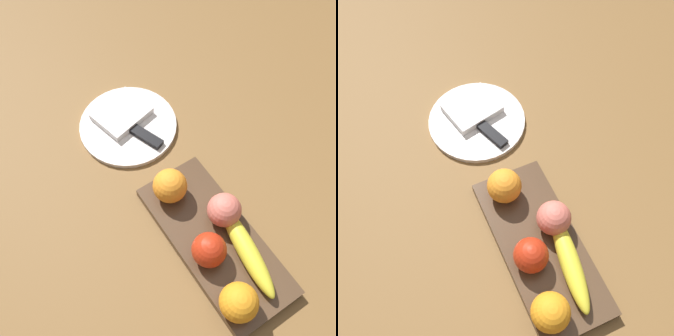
% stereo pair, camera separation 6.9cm
% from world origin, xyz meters
% --- Properties ---
extents(ground_plane, '(2.40, 2.40, 0.00)m').
position_xyz_m(ground_plane, '(0.00, 0.00, 0.00)').
color(ground_plane, brown).
extents(fruit_tray, '(0.35, 0.15, 0.02)m').
position_xyz_m(fruit_tray, '(-0.00, -0.02, 0.01)').
color(fruit_tray, '#4E3623').
rests_on(fruit_tray, ground_plane).
extents(apple, '(0.07, 0.07, 0.07)m').
position_xyz_m(apple, '(-0.02, 0.01, 0.06)').
color(apple, red).
rests_on(apple, fruit_tray).
extents(banana, '(0.20, 0.07, 0.04)m').
position_xyz_m(banana, '(-0.06, -0.05, 0.04)').
color(banana, yellow).
rests_on(banana, fruit_tray).
extents(orange_near_apple, '(0.07, 0.07, 0.07)m').
position_xyz_m(orange_near_apple, '(-0.12, 0.02, 0.06)').
color(orange_near_apple, orange).
rests_on(orange_near_apple, fruit_tray).
extents(orange_near_banana, '(0.07, 0.07, 0.07)m').
position_xyz_m(orange_near_banana, '(0.13, -0.00, 0.06)').
color(orange_near_banana, orange).
rests_on(orange_near_banana, fruit_tray).
extents(peach, '(0.07, 0.07, 0.07)m').
position_xyz_m(peach, '(0.03, -0.06, 0.06)').
color(peach, '#E06F60').
rests_on(peach, fruit_tray).
extents(dinner_plate, '(0.23, 0.23, 0.01)m').
position_xyz_m(dinner_plate, '(0.34, -0.02, 0.01)').
color(dinner_plate, white).
rests_on(dinner_plate, ground_plane).
extents(folded_napkin, '(0.12, 0.14, 0.02)m').
position_xyz_m(folded_napkin, '(0.37, -0.02, 0.02)').
color(folded_napkin, white).
rests_on(folded_napkin, dinner_plate).
extents(knife, '(0.18, 0.08, 0.01)m').
position_xyz_m(knife, '(0.30, -0.03, 0.02)').
color(knife, silver).
rests_on(knife, dinner_plate).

